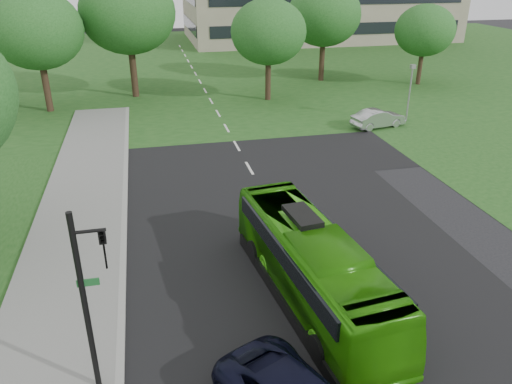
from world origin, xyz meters
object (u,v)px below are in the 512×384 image
bus (312,265)px  sedan (378,118)px  camera_pole (411,85)px  tree_park_b (128,13)px  traffic_light (90,292)px  tree_park_c (268,32)px  tree_park_d (324,15)px  tree_park_a (36,30)px  tree_park_e (425,30)px

bus → sedan: 21.68m
bus → camera_pole: 24.16m
tree_park_b → traffic_light: bearing=-91.8°
bus → camera_pole: (14.19, 19.51, 1.35)m
tree_park_c → tree_park_d: 9.67m
tree_park_b → tree_park_c: tree_park_b is taller
tree_park_a → tree_park_c: (18.20, -0.28, -0.61)m
tree_park_c → camera_pole: tree_park_c is taller
bus → tree_park_d: bearing=63.4°
tree_park_c → traffic_light: bearing=-112.0°
tree_park_c → sedan: (5.90, -9.66, -5.06)m
tree_park_a → camera_pole: tree_park_a is taller
camera_pole → tree_park_b: bearing=151.2°
tree_park_a → tree_park_d: 26.13m
tree_park_a → sedan: tree_park_a is taller
sedan → tree_park_c: bearing=19.2°
bus → camera_pole: bearing=47.5°
tree_park_e → camera_pole: size_ratio=1.78×
tree_park_d → bus: bearing=-110.1°
camera_pole → tree_park_c: bearing=138.3°
camera_pole → tree_park_a: bearing=164.5°
tree_park_c → sedan: size_ratio=2.08×
tree_park_d → traffic_light: tree_park_d is taller
tree_park_c → tree_park_d: bearing=41.7°
tree_park_a → tree_park_c: tree_park_a is taller
tree_park_c → traffic_light: size_ratio=1.49×
traffic_light → tree_park_e: bearing=50.0°
bus → tree_park_a: bearing=107.7°
tree_park_d → camera_pole: (1.55, -15.03, -3.66)m
tree_park_a → tree_park_d: bearing=13.6°
tree_park_a → sedan: bearing=-22.4°
tree_park_b → camera_pole: tree_park_b is taller
tree_park_a → camera_pole: 28.61m
bus → traffic_light: size_ratio=1.75×
sedan → traffic_light: bearing=126.8°
sedan → traffic_light: traffic_light is taller
tree_park_b → bus: bearing=-79.5°
tree_park_a → tree_park_b: size_ratio=0.88×
tree_park_a → tree_park_e: bearing=3.9°
sedan → bus: bearing=136.2°
bus → tree_park_e: bearing=48.6°
tree_park_d → traffic_light: (-19.66, -37.26, -3.07)m
tree_park_b → tree_park_d: (18.56, 2.64, -0.75)m
tree_park_e → traffic_light: size_ratio=1.33×
bus → camera_pole: camera_pole is taller
tree_park_a → bus: size_ratio=0.94×
tree_park_d → bus: tree_park_d is taller
tree_park_a → camera_pole: (26.96, -8.90, -3.60)m
tree_park_c → bus: 28.98m
tree_park_d → tree_park_e: 9.68m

